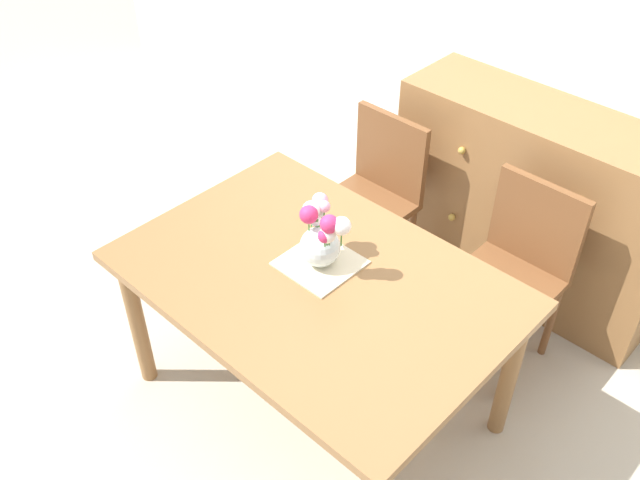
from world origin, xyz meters
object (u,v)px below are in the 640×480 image
at_px(dining_table, 316,293).
at_px(chair_right, 517,264).
at_px(dresser, 532,203).
at_px(flower_vase, 321,235).
at_px(chair_left, 375,190).

relative_size(dining_table, chair_right, 1.66).
distance_m(dresser, flower_vase, 1.35).
bearing_deg(flower_vase, dining_table, -59.52).
distance_m(chair_right, flower_vase, 0.98).
height_order(dresser, flower_vase, flower_vase).
bearing_deg(dresser, chair_right, -67.25).
height_order(dining_table, dresser, dresser).
xyz_separation_m(dining_table, flower_vase, (-0.04, 0.07, 0.23)).
height_order(chair_right, flower_vase, flower_vase).
xyz_separation_m(chair_left, flower_vase, (0.37, -0.78, 0.38)).
bearing_deg(dining_table, flower_vase, 120.48).
bearing_deg(chair_right, dining_table, 64.44).
height_order(dining_table, flower_vase, flower_vase).
relative_size(dining_table, flower_vase, 5.50).
relative_size(chair_left, flower_vase, 3.32).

